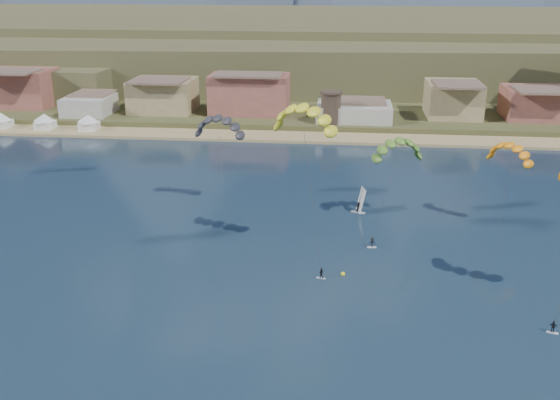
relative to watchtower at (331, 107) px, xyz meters
name	(u,v)px	position (x,y,z in m)	size (l,w,h in m)	color
beach	(310,137)	(-5.00, -8.00, -6.12)	(2200.00, 12.00, 0.90)	tan
land	(339,16)	(-5.00, 446.00, -6.37)	(2200.00, 900.00, 4.00)	brown
foothills	(379,46)	(17.39, 118.47, 2.71)	(940.00, 210.00, 18.00)	brown
town	(171,92)	(-45.00, 8.00, 1.63)	(400.00, 24.00, 12.00)	beige
watchtower	(331,107)	(0.00, 0.00, 0.00)	(5.82, 5.82, 8.60)	#47382D
beach_tents	(22,117)	(-81.25, -8.00, -2.66)	(43.40, 6.40, 5.00)	white
kitesurfer_yellow	(304,114)	(-2.02, -77.72, 14.92)	(10.72, 11.97, 23.86)	silver
kitesurfer_green	(398,146)	(12.50, -62.53, 6.61)	(9.77, 15.73, 17.46)	silver
distant_kite_dark	(219,123)	(-18.07, -58.63, 8.97)	(9.93, 6.61, 18.46)	#262626
distant_kite_orange	(510,149)	(30.45, -62.57, 6.64)	(8.16, 7.95, 16.03)	#262626
windsurfer	(359,205)	(6.72, -59.71, -4.94)	(2.66, 2.90, 4.49)	silver
buoy	(343,274)	(4.13, -84.30, -6.26)	(0.64, 0.64, 0.64)	yellow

